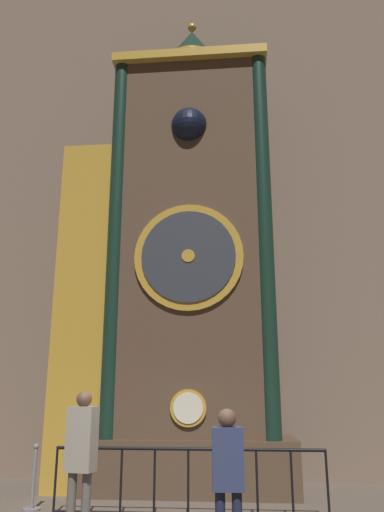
{
  "coord_description": "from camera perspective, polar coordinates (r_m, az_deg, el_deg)",
  "views": [
    {
      "loc": [
        0.85,
        -6.28,
        1.8
      ],
      "look_at": [
        -0.08,
        3.75,
        4.55
      ],
      "focal_mm": 35.0,
      "sensor_mm": 36.0,
      "label": 1
    }
  ],
  "objects": [
    {
      "name": "railing_fence",
      "position": [
        8.18,
        -0.44,
        -24.09
      ],
      "size": [
        4.13,
        0.05,
        0.99
      ],
      "color": "black",
      "rests_on": "ground_plane"
    },
    {
      "name": "visitor_near",
      "position": [
        6.69,
        -12.55,
        -21.08
      ],
      "size": [
        0.38,
        0.28,
        1.81
      ],
      "rotation": [
        0.0,
        0.0,
        -0.2
      ],
      "color": "#58554F",
      "rests_on": "ground_plane"
    },
    {
      "name": "cathedral_back_wall",
      "position": [
        12.35,
        0.58,
        6.24
      ],
      "size": [
        24.0,
        0.32,
        12.67
      ],
      "color": "#7A6656",
      "rests_on": "ground_plane"
    },
    {
      "name": "visitor_far",
      "position": [
        5.9,
        4.13,
        -23.31
      ],
      "size": [
        0.35,
        0.24,
        1.62
      ],
      "rotation": [
        0.0,
        0.0,
        0.07
      ],
      "color": "#1B213A",
      "rests_on": "ground_plane"
    },
    {
      "name": "stanchion_post",
      "position": [
        9.08,
        -17.72,
        -23.99
      ],
      "size": [
        0.28,
        0.28,
        0.99
      ],
      "color": "gray",
      "rests_on": "ground_plane"
    },
    {
      "name": "clock_tower",
      "position": [
        10.43,
        -1.98,
        -0.55
      ],
      "size": [
        4.66,
        1.82,
        10.33
      ],
      "color": "brown",
      "rests_on": "ground_plane"
    }
  ]
}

